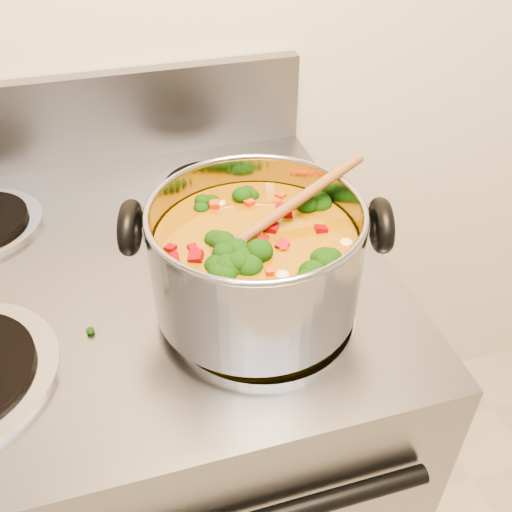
# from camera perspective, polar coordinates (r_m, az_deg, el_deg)

# --- Properties ---
(electric_range) EXTENTS (0.79, 0.71, 1.08)m
(electric_range) POSITION_cam_1_polar(r_m,az_deg,el_deg) (1.18, -11.00, -18.05)
(electric_range) COLOR gray
(electric_range) RESTS_ON ground
(stockpot) EXTENTS (0.32, 0.26, 0.16)m
(stockpot) POSITION_cam_1_polar(r_m,az_deg,el_deg) (0.70, 0.01, -0.31)
(stockpot) COLOR #9D9EA5
(stockpot) RESTS_ON electric_range
(wooden_spoon) EXTENTS (0.23, 0.11, 0.07)m
(wooden_spoon) POSITION_cam_1_polar(r_m,az_deg,el_deg) (0.67, 0.58, 3.09)
(wooden_spoon) COLOR brown
(wooden_spoon) RESTS_ON stockpot
(cooktop_crumbs) EXTENTS (0.24, 0.28, 0.01)m
(cooktop_crumbs) POSITION_cam_1_polar(r_m,az_deg,el_deg) (0.74, 2.82, -6.15)
(cooktop_crumbs) COLOR black
(cooktop_crumbs) RESTS_ON electric_range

